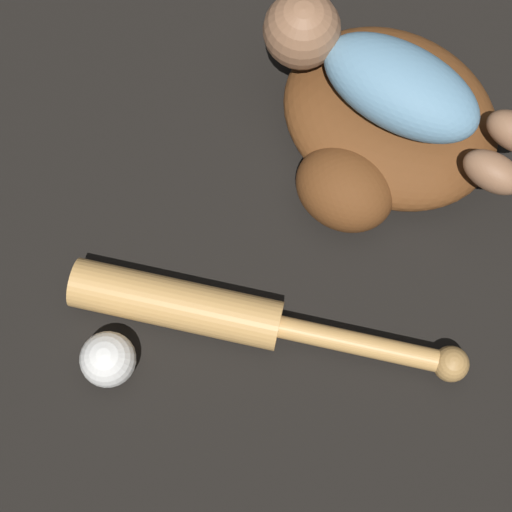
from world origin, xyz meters
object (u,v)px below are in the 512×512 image
(baseball_bat, at_px, (220,314))
(baseball, at_px, (108,359))
(baby_figure, at_px, (383,78))
(baseball_glove, at_px, (383,129))

(baseball_bat, distance_m, baseball, 0.15)
(baseball, bearing_deg, baseball_bat, -106.71)
(baseball, bearing_deg, baby_figure, -85.16)
(baseball_glove, bearing_deg, baseball_bat, 99.44)
(baseball_glove, xyz_separation_m, baby_figure, (0.03, -0.01, 0.09))
(baseball_glove, relative_size, baby_figure, 0.95)
(baseball_bat, bearing_deg, baseball, 73.29)
(baby_figure, bearing_deg, baseball_bat, 104.13)
(baseball_glove, bearing_deg, baseball, 91.25)
(baseball_glove, height_order, baseball, baseball_glove)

